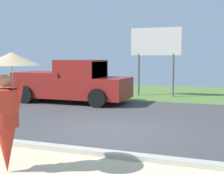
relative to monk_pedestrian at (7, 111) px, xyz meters
name	(u,v)px	position (x,y,z in m)	size (l,w,h in m)	color
ground_plane	(139,114)	(0.57, 6.38, -1.13)	(40.00, 22.00, 0.20)	#424244
monk_pedestrian	(7,111)	(0.00, 0.00, 0.00)	(1.05, 0.95, 2.13)	#B22D1E
pickup_truck	(72,83)	(-2.96, 8.00, -0.21)	(5.20, 2.28, 1.88)	maroon
roadside_billboard	(156,47)	(0.06, 11.49, 1.47)	(2.60, 0.12, 3.50)	slate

